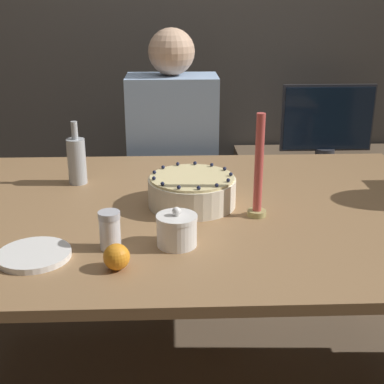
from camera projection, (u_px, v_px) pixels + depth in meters
wall_behind at (179, 9)px, 2.81m from camera, size 8.00×0.05×2.60m
dining_table at (188, 232)px, 1.73m from camera, size 1.69×1.16×0.74m
cake at (192, 191)px, 1.70m from camera, size 0.28×0.28×0.11m
sugar_bowl at (177, 230)px, 1.43m from camera, size 0.11×0.11×0.11m
sugar_shaker at (110, 230)px, 1.41m from camera, size 0.06×0.06×0.11m
plate_stack at (34, 255)px, 1.37m from camera, size 0.19×0.19×0.02m
candle at (258, 175)px, 1.59m from camera, size 0.06×0.06×0.32m
bottle at (77, 160)px, 1.89m from camera, size 0.06×0.06×0.23m
orange_fruit_0 at (117, 257)px, 1.31m from camera, size 0.07×0.07×0.07m
person_man_blue_shirt at (173, 184)px, 2.49m from camera, size 0.40×0.34×1.24m
side_cabinet at (320, 208)px, 2.91m from camera, size 0.89×0.53×0.57m
tv_monitor at (327, 120)px, 2.74m from camera, size 0.48×0.10×0.38m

